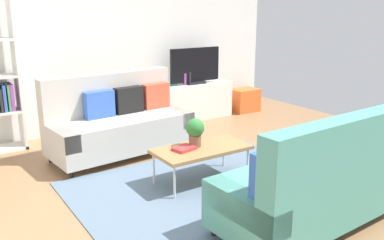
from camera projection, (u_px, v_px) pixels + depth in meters
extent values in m
plane|color=#936B47|center=(202.00, 181.00, 4.85)|extent=(7.68, 7.68, 0.00)
cube|color=white|center=(105.00, 40.00, 6.73)|extent=(6.40, 0.12, 2.90)
cube|color=slate|center=(208.00, 188.00, 4.66)|extent=(2.90, 2.20, 0.01)
cube|color=#B2ADA3|center=(121.00, 133.00, 5.65)|extent=(1.97, 1.01, 0.44)
cube|color=#B2ADA3|center=(108.00, 93.00, 5.76)|extent=(1.91, 0.37, 0.56)
cube|color=#B2ADA3|center=(172.00, 115.00, 6.13)|extent=(0.28, 0.85, 0.22)
cube|color=#B2ADA3|center=(59.00, 137.00, 5.11)|extent=(0.28, 0.85, 0.22)
cylinder|color=black|center=(187.00, 145.00, 5.98)|extent=(0.05, 0.05, 0.10)
cylinder|color=black|center=(71.00, 174.00, 4.94)|extent=(0.05, 0.05, 0.10)
cylinder|color=black|center=(160.00, 134.00, 6.50)|extent=(0.05, 0.05, 0.10)
cylinder|color=black|center=(51.00, 158.00, 5.45)|extent=(0.05, 0.05, 0.10)
cube|color=#D84C33|center=(156.00, 96.00, 6.05)|extent=(0.41, 0.18, 0.36)
cube|color=black|center=(129.00, 100.00, 5.78)|extent=(0.41, 0.18, 0.36)
cube|color=#3359B2|center=(99.00, 104.00, 5.51)|extent=(0.41, 0.18, 0.36)
cube|color=teal|center=(311.00, 192.00, 3.84)|extent=(1.94, 0.93, 0.44)
cube|color=teal|center=(346.00, 150.00, 3.46)|extent=(1.91, 0.29, 0.56)
cube|color=teal|center=(243.00, 206.00, 3.33)|extent=(0.24, 0.85, 0.22)
cube|color=teal|center=(365.00, 161.00, 4.29)|extent=(0.24, 0.85, 0.22)
cylinder|color=black|center=(214.00, 231.00, 3.68)|extent=(0.05, 0.05, 0.10)
cylinder|color=black|center=(335.00, 184.00, 4.67)|extent=(0.05, 0.05, 0.10)
cube|color=#3359B2|center=(274.00, 172.00, 3.24)|extent=(0.41, 0.16, 0.36)
cube|color=#D84C33|center=(311.00, 160.00, 3.50)|extent=(0.41, 0.16, 0.36)
cube|color=#9E7042|center=(201.00, 149.00, 4.75)|extent=(1.10, 0.56, 0.04)
cylinder|color=silver|center=(154.00, 169.00, 4.72)|extent=(0.02, 0.02, 0.38)
cylinder|color=silver|center=(224.00, 153.00, 5.25)|extent=(0.02, 0.02, 0.38)
cylinder|color=silver|center=(174.00, 183.00, 4.35)|extent=(0.02, 0.02, 0.38)
cylinder|color=silver|center=(247.00, 164.00, 4.88)|extent=(0.02, 0.02, 0.38)
cube|color=silver|center=(194.00, 101.00, 7.56)|extent=(1.40, 0.44, 0.64)
cube|color=black|center=(195.00, 83.00, 7.45)|extent=(0.36, 0.20, 0.04)
cube|color=black|center=(195.00, 65.00, 7.37)|extent=(1.00, 0.05, 0.60)
cube|color=white|center=(17.00, 75.00, 5.81)|extent=(0.04, 0.36, 2.10)
cube|color=#262626|center=(0.00, 99.00, 5.76)|extent=(0.03, 0.29, 0.33)
cube|color=#3359B2|center=(3.00, 98.00, 5.78)|extent=(0.04, 0.29, 0.38)
cube|color=#3F8C4C|center=(8.00, 97.00, 5.81)|extent=(0.03, 0.29, 0.37)
cube|color=purple|center=(11.00, 97.00, 5.83)|extent=(0.05, 0.29, 0.38)
cube|color=orange|center=(244.00, 100.00, 8.09)|extent=(0.52, 0.40, 0.44)
cylinder|color=brown|center=(195.00, 141.00, 4.77)|extent=(0.14, 0.14, 0.14)
sphere|color=#2D7233|center=(195.00, 128.00, 4.72)|extent=(0.22, 0.22, 0.22)
cube|color=red|center=(184.00, 148.00, 4.65)|extent=(0.27, 0.23, 0.04)
cylinder|color=silver|center=(165.00, 81.00, 7.19)|extent=(0.12, 0.12, 0.18)
cylinder|color=#33B29E|center=(174.00, 81.00, 7.28)|extent=(0.12, 0.12, 0.17)
cylinder|color=purple|center=(185.00, 79.00, 7.30)|extent=(0.05, 0.05, 0.21)
cylinder|color=#262626|center=(190.00, 78.00, 7.35)|extent=(0.04, 0.04, 0.23)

